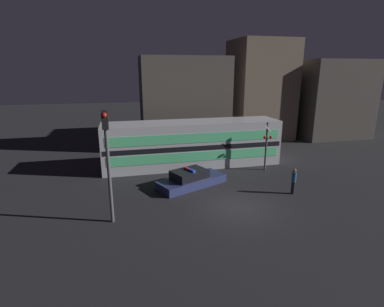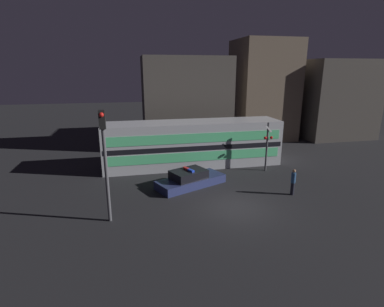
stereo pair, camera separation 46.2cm
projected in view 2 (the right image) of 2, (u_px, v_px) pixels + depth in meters
name	position (u px, v px, depth m)	size (l,w,h in m)	color
ground_plane	(236.00, 207.00, 16.99)	(120.00, 120.00, 0.00)	black
train	(193.00, 144.00, 24.08)	(14.09, 3.05, 3.60)	#B7BABF
police_car	(190.00, 179.00, 20.04)	(5.03, 3.52, 1.25)	navy
pedestrian	(293.00, 182.00, 18.51)	(0.28, 0.28, 1.67)	black
crossing_signal_near	(267.00, 145.00, 22.68)	(0.72, 0.32, 3.75)	#4C4C51
traffic_light_corner	(105.00, 155.00, 14.55)	(0.30, 0.46, 5.73)	#4C4C51
building_left	(187.00, 103.00, 29.30)	(8.46, 4.05, 8.79)	#47423D
building_center	(263.00, 90.00, 33.30)	(6.27, 5.95, 10.70)	brown
building_right	(336.00, 99.00, 33.82)	(7.89, 5.36, 8.64)	#47423D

